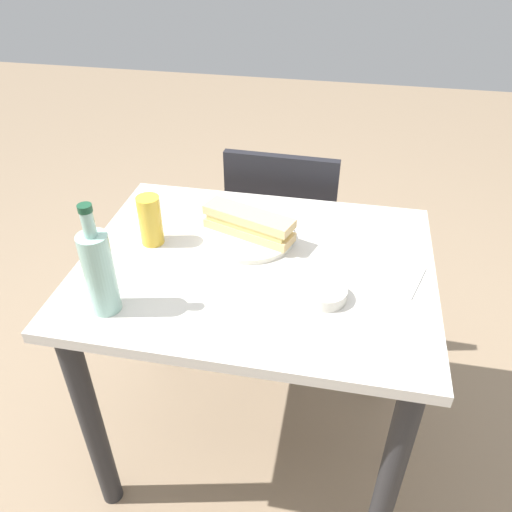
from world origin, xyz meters
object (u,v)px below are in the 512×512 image
at_px(dining_table, 256,304).
at_px(plate_near, 249,236).
at_px(olive_bowl, 325,293).
at_px(beer_glass, 150,220).
at_px(chair_far, 283,233).
at_px(baguette_sandwich_near, 249,223).
at_px(water_bottle, 99,271).
at_px(knife_near, 256,222).

bearing_deg(dining_table, plate_near, 111.07).
xyz_separation_m(dining_table, olive_bowl, (0.19, -0.11, 0.16)).
height_order(plate_near, olive_bowl, olive_bowl).
distance_m(dining_table, olive_bowl, 0.27).
xyz_separation_m(plate_near, beer_glass, (-0.25, -0.07, 0.06)).
bearing_deg(chair_far, dining_table, -89.74).
bearing_deg(baguette_sandwich_near, plate_near, 0.00).
bearing_deg(beer_glass, plate_near, 15.12).
xyz_separation_m(chair_far, beer_glass, (-0.29, -0.51, 0.34)).
bearing_deg(plate_near, water_bottle, -127.24).
bearing_deg(dining_table, knife_near, 100.94).
xyz_separation_m(dining_table, water_bottle, (-0.31, -0.24, 0.25)).
xyz_separation_m(dining_table, chair_far, (-0.00, 0.55, -0.12)).
xyz_separation_m(chair_far, water_bottle, (-0.30, -0.79, 0.38)).
bearing_deg(water_bottle, dining_table, 38.27).
xyz_separation_m(water_bottle, beer_glass, (0.01, 0.28, -0.04)).
bearing_deg(beer_glass, chair_far, 60.23).
distance_m(baguette_sandwich_near, water_bottle, 0.44).
distance_m(chair_far, olive_bowl, 0.74).
height_order(knife_near, beer_glass, beer_glass).
distance_m(baguette_sandwich_near, beer_glass, 0.26).
distance_m(chair_far, water_bottle, 0.93).
bearing_deg(olive_bowl, baguette_sandwich_near, 136.59).
bearing_deg(olive_bowl, knife_near, 128.54).
bearing_deg(water_bottle, plate_near, 52.76).
distance_m(baguette_sandwich_near, olive_bowl, 0.32).
bearing_deg(beer_glass, baguette_sandwich_near, 15.12).
bearing_deg(knife_near, beer_glass, -154.06).
height_order(knife_near, water_bottle, water_bottle).
relative_size(chair_far, olive_bowl, 8.04).
distance_m(dining_table, water_bottle, 0.47).
height_order(dining_table, water_bottle, water_bottle).
xyz_separation_m(baguette_sandwich_near, knife_near, (0.01, 0.06, -0.03)).
xyz_separation_m(plate_near, baguette_sandwich_near, (0.00, 0.00, 0.04)).
relative_size(chair_far, water_bottle, 3.05).
bearing_deg(baguette_sandwich_near, water_bottle, -127.24).
relative_size(dining_table, plate_near, 3.61).
bearing_deg(plate_near, olive_bowl, -43.41).
distance_m(plate_near, baguette_sandwich_near, 0.04).
relative_size(water_bottle, olive_bowl, 2.63).
bearing_deg(dining_table, beer_glass, 172.68).
bearing_deg(dining_table, water_bottle, -141.73).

